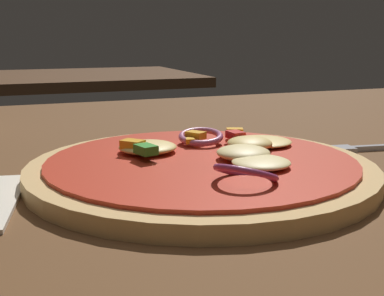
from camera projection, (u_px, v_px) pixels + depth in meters
name	position (u px, v px, depth m)	size (l,w,h in m)	color
dining_table	(211.00, 208.00, 0.38)	(1.48, 1.05, 0.03)	brown
pizza	(203.00, 167.00, 0.41)	(0.27, 0.27, 0.03)	tan
fork	(374.00, 148.00, 0.50)	(0.16, 0.04, 0.00)	silver
background_table	(64.00, 79.00, 1.42)	(0.70, 0.48, 0.03)	#4C301C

